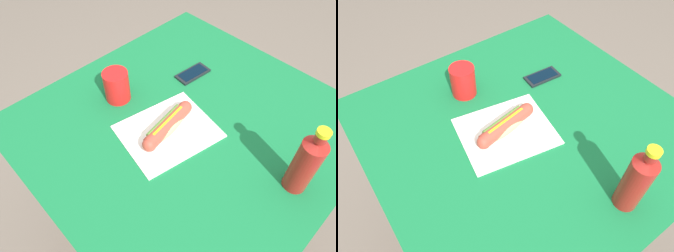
# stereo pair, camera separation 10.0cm
# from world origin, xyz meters

# --- Properties ---
(ground_plane) EXTENTS (6.00, 6.00, 0.00)m
(ground_plane) POSITION_xyz_m (0.00, 0.00, 0.00)
(ground_plane) COLOR #6B6056
(ground_plane) RESTS_ON ground
(dining_table) EXTENTS (1.02, 0.98, 0.76)m
(dining_table) POSITION_xyz_m (0.00, 0.00, 0.63)
(dining_table) COLOR brown
(dining_table) RESTS_ON ground
(paper_wrapper) EXTENTS (0.34, 0.29, 0.01)m
(paper_wrapper) POSITION_xyz_m (-0.08, 0.02, 0.77)
(paper_wrapper) COLOR white
(paper_wrapper) RESTS_ON dining_table
(hot_dog) EXTENTS (0.24, 0.08, 0.05)m
(hot_dog) POSITION_xyz_m (-0.08, 0.02, 0.80)
(hot_dog) COLOR #E5BC75
(hot_dog) RESTS_ON paper_wrapper
(cell_phone) EXTENTS (0.14, 0.07, 0.01)m
(cell_phone) POSITION_xyz_m (0.19, 0.16, 0.77)
(cell_phone) COLOR black
(cell_phone) RESTS_ON dining_table
(soda_bottle) EXTENTS (0.07, 0.07, 0.24)m
(soda_bottle) POSITION_xyz_m (0.04, -0.37, 0.87)
(soda_bottle) COLOR maroon
(soda_bottle) RESTS_ON dining_table
(drinking_cup) EXTENTS (0.09, 0.09, 0.11)m
(drinking_cup) POSITION_xyz_m (-0.09, 0.26, 0.82)
(drinking_cup) COLOR red
(drinking_cup) RESTS_ON dining_table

